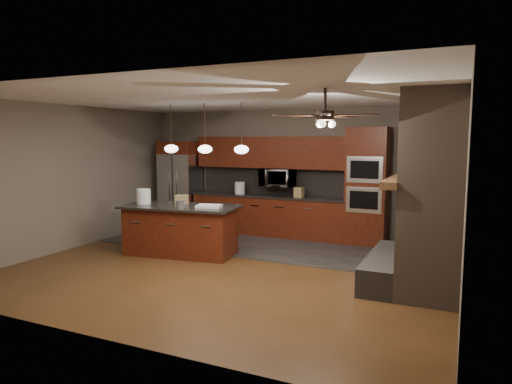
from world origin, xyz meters
The scene contains 22 objects.
ground centered at (0.00, 0.00, 0.00)m, with size 7.00×7.00×0.00m, color brown.
ceiling centered at (0.00, 0.00, 2.80)m, with size 7.00×6.00×0.02m, color white.
back_wall centered at (0.00, 3.00, 1.40)m, with size 7.00×0.02×2.80m, color #6E6358.
right_wall centered at (3.50, 0.00, 1.40)m, with size 0.02×6.00×2.80m, color #6E6358.
left_wall centered at (-3.50, 0.00, 1.40)m, with size 0.02×6.00×2.80m, color #6E6358.
slate_tile_patch centered at (0.00, 1.80, 0.01)m, with size 7.00×2.40×0.01m, color #322F2D.
fireplace_column centered at (3.04, 0.40, 1.30)m, with size 1.30×2.10×2.80m.
back_cabinetry centered at (-0.48, 2.74, 0.89)m, with size 3.59×0.64×2.20m.
oven_tower centered at (1.70, 2.69, 1.19)m, with size 0.80×0.63×2.38m.
microwave centered at (-0.27, 2.75, 1.30)m, with size 0.73×0.41×0.50m, color silver.
refrigerator centered at (-2.73, 2.62, 1.04)m, with size 0.89×0.75×2.09m.
kitchen_island centered at (-1.28, 0.42, 0.47)m, with size 2.25×1.25×0.92m.
white_bucket centered at (-2.04, 0.33, 1.06)m, with size 0.26×0.26×0.28m, color white.
paint_can centered at (-1.11, 0.19, 0.98)m, with size 0.19×0.19×0.13m, color #BBBCC0.
paint_tray centered at (-0.69, 0.46, 0.94)m, with size 0.44×0.31×0.04m, color white.
cardboard_box centered at (-1.40, 0.66, 1.00)m, with size 0.25×0.18×0.16m, color #95784D.
counter_bucket centered at (-1.18, 2.70, 1.03)m, with size 0.24×0.24×0.27m, color white.
counter_box centered at (0.26, 2.65, 1.00)m, with size 0.19×0.15×0.21m, color #A58B55.
pendant_left centered at (-1.65, 0.70, 1.96)m, with size 0.26×0.26×0.92m.
pendant_center centered at (-0.90, 0.70, 1.96)m, with size 0.26×0.26×0.92m.
pendant_right centered at (-0.15, 0.70, 1.96)m, with size 0.26×0.26×0.92m.
ceiling_fan centered at (1.80, -0.80, 2.46)m, with size 1.27×1.33×0.41m.
Camera 1 is at (3.47, -6.59, 2.15)m, focal length 32.00 mm.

